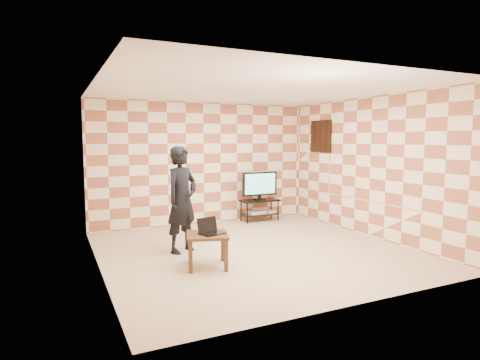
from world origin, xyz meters
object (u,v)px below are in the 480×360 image
tv_stand (260,205)px  person (182,199)px  side_table (207,240)px  tv (260,184)px

tv_stand → person: (-2.37, -1.69, 0.52)m
side_table → person: (-0.09, 0.95, 0.47)m
tv_stand → person: 2.96m
tv_stand → side_table: 3.49m
tv_stand → person: person is taller
side_table → person: 1.07m
side_table → person: bearing=95.3°
tv → side_table: tv is taller
tv_stand → tv: size_ratio=1.03×
side_table → tv_stand: bearing=49.3°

